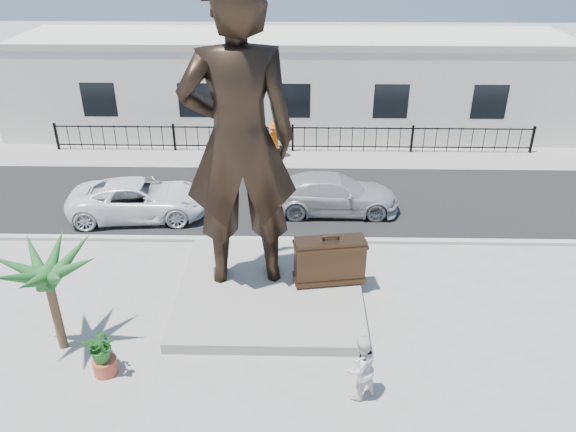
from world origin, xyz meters
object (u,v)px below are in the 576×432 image
object	(u,v)px
suitcase	(330,261)
car_white	(139,199)
tourist	(360,368)
statue	(239,142)

from	to	relation	value
suitcase	car_white	bearing A→B (deg)	137.07
suitcase	tourist	size ratio (longest dim) A/B	1.19
suitcase	tourist	world-z (taller)	suitcase
tourist	car_white	size ratio (longest dim) A/B	0.34
statue	suitcase	size ratio (longest dim) A/B	4.22
statue	tourist	size ratio (longest dim) A/B	5.01
suitcase	statue	bearing A→B (deg)	164.98
statue	tourist	world-z (taller)	statue
statue	tourist	bearing A→B (deg)	116.18
statue	car_white	bearing A→B (deg)	-53.27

